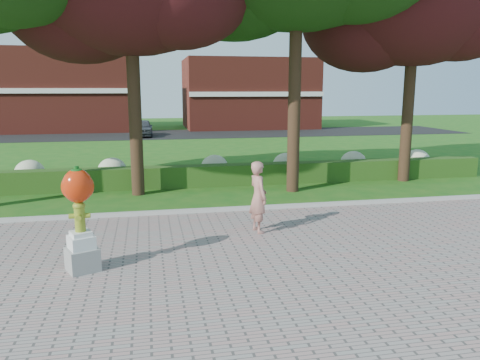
{
  "coord_description": "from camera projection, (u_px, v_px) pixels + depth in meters",
  "views": [
    {
      "loc": [
        -1.61,
        -10.45,
        3.66
      ],
      "look_at": [
        0.66,
        1.0,
        1.37
      ],
      "focal_mm": 35.0,
      "sensor_mm": 36.0,
      "label": 1
    }
  ],
  "objects": [
    {
      "name": "parked_car",
      "position": [
        142.0,
        128.0,
        36.38
      ],
      "size": [
        1.59,
        3.85,
        1.3
      ],
      "primitive_type": "imported",
      "rotation": [
        0.0,
        0.0,
        -0.01
      ],
      "color": "#414349",
      "rests_on": "street"
    },
    {
      "name": "curb",
      "position": [
        205.0,
        211.0,
        13.95
      ],
      "size": [
        40.0,
        0.18,
        0.15
      ],
      "primitive_type": "cube",
      "color": "#ADADA5",
      "rests_on": "ground"
    },
    {
      "name": "walkway",
      "position": [
        261.0,
        328.0,
        7.22
      ],
      "size": [
        40.0,
        14.0,
        0.04
      ],
      "primitive_type": "cube",
      "color": "gray",
      "rests_on": "ground"
    },
    {
      "name": "ground",
      "position": [
        221.0,
        246.0,
        11.07
      ],
      "size": [
        100.0,
        100.0,
        0.0
      ],
      "primitive_type": "plane",
      "color": "#195816",
      "rests_on": "ground"
    },
    {
      "name": "building_left",
      "position": [
        49.0,
        91.0,
        41.22
      ],
      "size": [
        14.0,
        8.0,
        7.0
      ],
      "primitive_type": "cube",
      "color": "maroon",
      "rests_on": "ground"
    },
    {
      "name": "building_right",
      "position": [
        248.0,
        94.0,
        44.72
      ],
      "size": [
        12.0,
        8.0,
        6.4
      ],
      "primitive_type": "cube",
      "color": "maroon",
      "rests_on": "ground"
    },
    {
      "name": "tree_far_right",
      "position": [
        412.0,
        0.0,
        17.67
      ],
      "size": [
        7.88,
        6.72,
        10.21
      ],
      "color": "black",
      "rests_on": "ground"
    },
    {
      "name": "woman",
      "position": [
        258.0,
        197.0,
        11.87
      ],
      "size": [
        0.57,
        0.75,
        1.84
      ],
      "primitive_type": "imported",
      "rotation": [
        0.0,
        0.0,
        1.78
      ],
      "color": "#B17265",
      "rests_on": "walkway"
    },
    {
      "name": "street",
      "position": [
        168.0,
        134.0,
        38.03
      ],
      "size": [
        50.0,
        8.0,
        0.02
      ],
      "primitive_type": "cube",
      "color": "black",
      "rests_on": "ground"
    },
    {
      "name": "hydrant_sculpture",
      "position": [
        80.0,
        216.0,
        9.27
      ],
      "size": [
        0.76,
        0.76,
        2.14
      ],
      "rotation": [
        0.0,
        0.0,
        0.41
      ],
      "color": "gray",
      "rests_on": "walkway"
    },
    {
      "name": "hydrangea_row",
      "position": [
        204.0,
        167.0,
        18.78
      ],
      "size": [
        20.1,
        1.1,
        0.99
      ],
      "color": "#BCC798",
      "rests_on": "ground"
    },
    {
      "name": "lawn_hedge",
      "position": [
        192.0,
        176.0,
        17.73
      ],
      "size": [
        24.0,
        0.7,
        0.8
      ],
      "primitive_type": "cube",
      "color": "#204313",
      "rests_on": "ground"
    }
  ]
}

